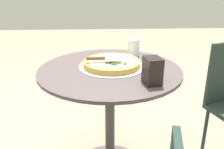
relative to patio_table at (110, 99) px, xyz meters
name	(u,v)px	position (x,y,z in m)	size (l,w,h in m)	color
patio_table	(110,99)	(0.00, 0.00, 0.00)	(0.85, 0.85, 0.74)	#4E4244
pizza_on_tray	(112,64)	(0.04, -0.02, 0.22)	(0.40, 0.40, 0.05)	silver
pizza_server	(104,59)	(0.01, 0.03, 0.26)	(0.08, 0.21, 0.02)	silver
drinking_cup	(134,48)	(0.25, -0.17, 0.26)	(0.08, 0.08, 0.12)	silver
napkin_dispenser	(152,71)	(-0.23, -0.20, 0.27)	(0.10, 0.08, 0.14)	black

